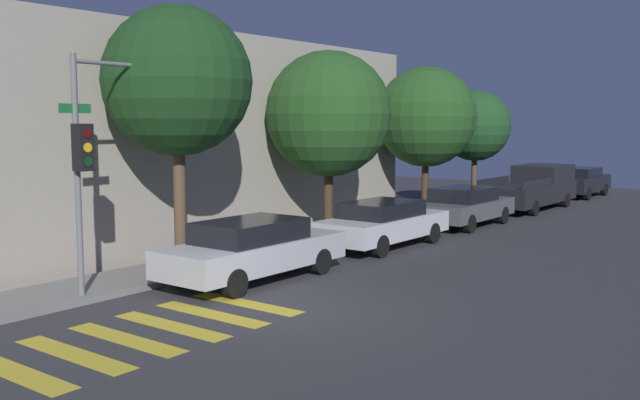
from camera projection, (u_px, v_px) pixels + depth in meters
name	position (u px, v px, depth m)	size (l,w,h in m)	color
ground_plane	(282.00, 309.00, 13.51)	(60.00, 60.00, 0.00)	#333335
sidewalk	(142.00, 277.00, 15.98)	(26.00, 1.83, 0.14)	slate
building_row	(31.00, 143.00, 18.26)	(26.00, 6.00, 6.01)	#A89E8E
crosswalk	(149.00, 332.00, 12.01)	(5.26, 2.60, 0.00)	gold
traffic_light_pole	(98.00, 135.00, 13.95)	(2.33, 0.56, 4.84)	slate
sedan_near_corner	(253.00, 249.00, 15.86)	(4.62, 1.79, 1.38)	#B7BABF
sedan_middle	(383.00, 223.00, 20.14)	(4.56, 1.81, 1.31)	silver
sedan_far_end	(464.00, 206.00, 24.22)	(4.28, 1.85, 1.34)	#4C5156
pickup_truck	(532.00, 188.00, 29.12)	(5.78, 2.04, 1.74)	black
sedan_tail_of_row	(579.00, 181.00, 33.84)	(4.26, 1.84, 1.40)	black
tree_near_corner	(177.00, 82.00, 16.10)	(3.41, 3.41, 6.16)	brown
tree_midblock	(328.00, 114.00, 20.70)	(3.67, 3.67, 5.60)	#42301E
tree_far_end	(426.00, 117.00, 25.29)	(3.57, 3.57, 5.50)	#42301E
tree_behind_truck	(475.00, 126.00, 28.52)	(2.84, 2.84, 4.82)	brown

